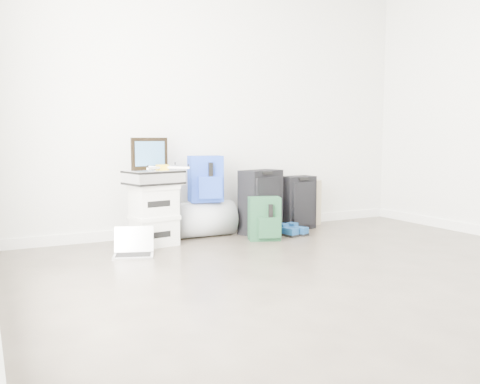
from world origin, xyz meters
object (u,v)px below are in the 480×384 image
carry_on (298,203)px  large_suitcase (261,202)px  laptop (134,249)px  duffel_bag (205,219)px  boxes_stack (154,215)px  briefcase (153,177)px

carry_on → large_suitcase: bearing=-176.8°
carry_on → laptop: bearing=-172.7°
large_suitcase → carry_on: large_suitcase is taller
duffel_bag → carry_on: carry_on is taller
carry_on → laptop: size_ratio=1.48×
boxes_stack → large_suitcase: size_ratio=0.85×
briefcase → large_suitcase: briefcase is taller
briefcase → duffel_bag: briefcase is taller
large_suitcase → laptop: large_suitcase is taller
duffel_bag → laptop: 1.01m
boxes_stack → laptop: boxes_stack is taller
boxes_stack → carry_on: 1.67m
briefcase → carry_on: (1.66, 0.12, -0.34)m
large_suitcase → boxes_stack: bearing=165.3°
briefcase → large_suitcase: (1.16, 0.04, -0.30)m
briefcase → carry_on: bearing=-8.3°
boxes_stack → laptop: 0.48m
briefcase → laptop: briefcase is taller
carry_on → laptop: 2.01m
duffel_bag → large_suitcase: large_suitcase is taller
large_suitcase → laptop: size_ratio=1.69×
boxes_stack → duffel_bag: 0.62m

